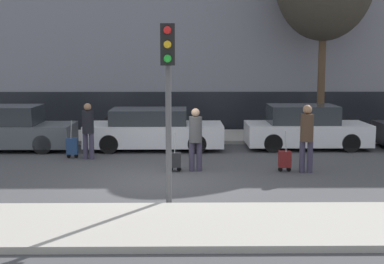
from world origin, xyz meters
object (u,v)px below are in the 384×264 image
at_px(trolley_right, 285,159).
at_px(pedestrian_center, 195,136).
at_px(parked_car_1, 153,130).
at_px(trolley_center, 175,160).
at_px(pedestrian_right, 307,134).
at_px(trolley_left, 72,146).
at_px(parked_bicycle, 125,125).
at_px(traffic_light, 168,78).
at_px(parked_car_0, 8,129).
at_px(parked_car_2, 305,128).
at_px(pedestrian_left, 88,128).

bearing_deg(trolley_right, pedestrian_center, 177.50).
relative_size(parked_car_1, pedestrian_center, 2.66).
distance_m(trolley_center, pedestrian_right, 3.53).
distance_m(trolley_left, trolley_center, 3.69).
relative_size(pedestrian_right, parked_bicycle, 1.01).
relative_size(trolley_center, trolley_right, 0.96).
xyz_separation_m(parked_car_1, traffic_light, (0.73, -6.93, 1.97)).
bearing_deg(trolley_center, parked_car_1, 102.51).
bearing_deg(parked_car_1, traffic_light, -83.99).
relative_size(parked_car_0, trolley_left, 3.63).
bearing_deg(parked_car_1, pedestrian_right, -41.17).
distance_m(parked_car_0, traffic_light, 9.00).
distance_m(parked_car_1, traffic_light, 7.24).
height_order(parked_car_2, trolley_right, parked_car_2).
xyz_separation_m(parked_car_1, trolley_center, (0.79, -3.54, -0.32)).
bearing_deg(parked_bicycle, pedestrian_right, -48.96).
relative_size(trolley_right, traffic_light, 0.30).
bearing_deg(parked_car_1, parked_car_0, -179.34).
relative_size(parked_car_2, traffic_light, 1.10).
bearing_deg(pedestrian_left, trolley_center, -16.01).
height_order(pedestrian_right, trolley_right, pedestrian_right).
height_order(pedestrian_left, traffic_light, traffic_light).
bearing_deg(pedestrian_right, parked_car_1, 150.85).
relative_size(pedestrian_left, trolley_left, 1.46).
xyz_separation_m(parked_car_1, pedestrian_left, (-1.82, -1.75, 0.31)).
xyz_separation_m(pedestrian_center, trolley_right, (2.36, -0.10, -0.62)).
bearing_deg(trolley_right, trolley_center, 179.00).
bearing_deg(traffic_light, parked_car_2, 58.40).
bearing_deg(pedestrian_left, trolley_right, 0.02).
relative_size(parked_car_0, pedestrian_right, 2.33).
bearing_deg(trolley_center, traffic_light, -90.94).
height_order(trolley_left, traffic_light, traffic_light).
height_order(pedestrian_left, trolley_right, pedestrian_left).
xyz_separation_m(trolley_right, parked_bicycle, (-4.91, 6.14, 0.16)).
bearing_deg(parked_bicycle, trolley_center, -71.85).
xyz_separation_m(parked_car_2, parked_bicycle, (-6.26, 2.45, -0.18)).
bearing_deg(pedestrian_right, traffic_light, -125.38).
xyz_separation_m(trolley_left, trolley_right, (6.04, -2.01, -0.03)).
relative_size(parked_car_0, parked_bicycle, 2.35).
distance_m(pedestrian_right, traffic_light, 5.02).
bearing_deg(parked_car_0, pedestrian_left, -29.93).
relative_size(parked_car_0, pedestrian_center, 2.47).
xyz_separation_m(parked_car_1, pedestrian_center, (1.33, -3.49, 0.32)).
distance_m(parked_car_0, trolley_right, 9.17).
bearing_deg(trolley_center, parked_car_0, 147.87).
relative_size(parked_car_0, parked_car_1, 0.93).
bearing_deg(parked_car_1, trolley_left, -146.09).
bearing_deg(pedestrian_left, parked_car_0, 168.55).
bearing_deg(trolley_center, trolley_left, 147.87).
relative_size(parked_car_2, parked_bicycle, 2.26).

